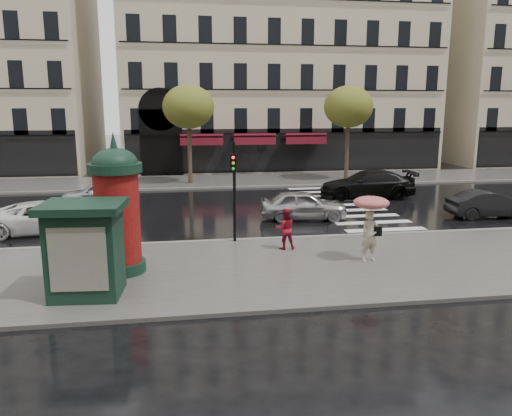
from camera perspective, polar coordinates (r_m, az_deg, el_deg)
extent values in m
plane|color=black|center=(16.88, 1.08, -6.55)|extent=(160.00, 160.00, 0.00)
cube|color=#474744|center=(16.39, 1.38, -6.89)|extent=(90.00, 7.00, 0.12)
cube|color=#474744|center=(35.29, -4.29, 3.10)|extent=(90.00, 6.00, 0.12)
cube|color=slate|center=(19.69, -0.44, -3.67)|extent=(90.00, 0.25, 0.14)
cube|color=slate|center=(32.33, -3.85, 2.34)|extent=(90.00, 0.25, 0.14)
cube|color=silver|center=(27.38, 10.00, 0.36)|extent=(3.60, 11.75, 0.01)
cube|color=#B7A88C|center=(46.87, 2.03, 17.40)|extent=(26.00, 14.00, 20.00)
cylinder|color=#38281C|center=(33.90, -7.61, 7.01)|extent=(0.28, 0.28, 5.20)
ellipsoid|color=#41581C|center=(33.80, -7.73, 11.40)|extent=(3.40, 3.40, 2.89)
cylinder|color=#38281C|center=(35.89, 10.37, 7.17)|extent=(0.28, 0.28, 5.20)
ellipsoid|color=#41581C|center=(35.79, 10.53, 11.32)|extent=(3.40, 3.40, 2.89)
imported|color=beige|center=(17.16, 12.87, -3.14)|extent=(0.66, 0.47, 1.71)
cylinder|color=black|center=(17.03, 12.95, -1.28)|extent=(0.02, 0.02, 1.08)
ellipsoid|color=#C1245A|center=(16.91, 13.04, 0.60)|extent=(1.19, 1.19, 0.42)
cone|color=black|center=(16.87, 13.08, 1.40)|extent=(0.04, 0.04, 0.09)
cube|color=black|center=(17.15, 13.76, -2.60)|extent=(0.25, 0.11, 0.32)
imported|color=maroon|center=(18.17, 3.34, -2.38)|extent=(0.74, 0.58, 1.51)
imported|color=#57111E|center=(18.79, -14.32, -2.12)|extent=(0.90, 0.73, 1.59)
cylinder|color=black|center=(16.42, -15.23, -6.42)|extent=(1.59, 1.59, 0.34)
cylinder|color=maroon|center=(16.02, -15.53, -1.00)|extent=(1.36, 1.36, 2.84)
cylinder|color=black|center=(15.76, -15.83, 4.45)|extent=(1.64, 1.64, 0.28)
ellipsoid|color=black|center=(15.75, -15.86, 4.86)|extent=(1.41, 1.41, 0.99)
cone|color=black|center=(15.69, -16.01, 7.53)|extent=(0.23, 0.23, 0.51)
cylinder|color=black|center=(18.98, -2.48, 1.80)|extent=(0.11, 0.11, 3.82)
cube|color=black|center=(18.62, -2.59, 5.17)|extent=(0.27, 0.22, 0.67)
cube|color=black|center=(14.40, -18.89, -4.94)|extent=(1.94, 1.63, 2.39)
cube|color=black|center=(14.09, -19.24, 0.16)|extent=(2.31, 1.99, 0.20)
imported|color=#A9A9AE|center=(23.49, 5.43, 0.35)|extent=(4.24, 2.12, 1.39)
imported|color=black|center=(26.32, 25.10, 0.40)|extent=(3.97, 1.59, 1.29)
imported|color=white|center=(22.73, -22.80, -0.98)|extent=(5.01, 2.78, 1.33)
imported|color=black|center=(29.71, 12.58, 2.68)|extent=(5.65, 2.77, 1.58)
imported|color=#B4B3B8|center=(27.94, -17.35, 1.66)|extent=(4.11, 1.79, 1.38)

